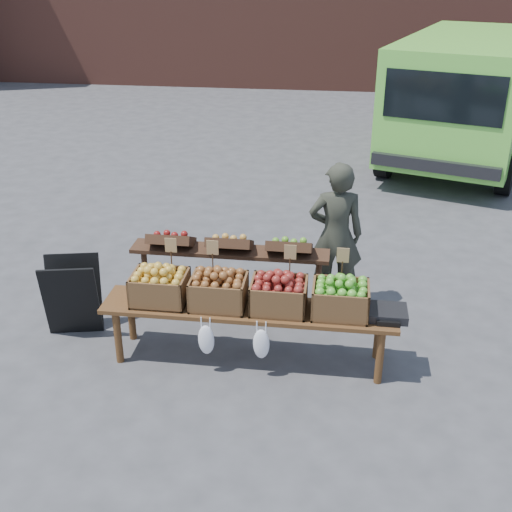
% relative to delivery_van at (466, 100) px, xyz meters
% --- Properties ---
extents(ground, '(80.00, 80.00, 0.00)m').
position_rel_delivery_van_xyz_m(ground, '(-2.31, -6.95, -1.09)').
color(ground, '#454548').
extents(delivery_van, '(3.66, 5.34, 2.19)m').
position_rel_delivery_van_xyz_m(delivery_van, '(0.00, 0.00, 0.00)').
color(delivery_van, '#6CD244').
rests_on(delivery_van, ground).
extents(vendor, '(0.63, 0.45, 1.60)m').
position_rel_delivery_van_xyz_m(vendor, '(-2.15, -5.58, -0.30)').
color(vendor, '#2E3026').
rests_on(vendor, ground).
extents(chalkboard_sign, '(0.59, 0.41, 0.81)m').
position_rel_delivery_van_xyz_m(chalkboard_sign, '(-4.71, -6.55, -0.69)').
color(chalkboard_sign, black).
rests_on(chalkboard_sign, ground).
extents(back_table, '(2.10, 0.44, 1.04)m').
position_rel_delivery_van_xyz_m(back_table, '(-3.20, -6.08, -0.57)').
color(back_table, '#3A2315').
rests_on(back_table, ground).
extents(display_bench, '(2.70, 0.56, 0.57)m').
position_rel_delivery_van_xyz_m(display_bench, '(-2.90, -6.80, -0.81)').
color(display_bench, '#513117').
rests_on(display_bench, ground).
extents(crate_golden_apples, '(0.50, 0.40, 0.28)m').
position_rel_delivery_van_xyz_m(crate_golden_apples, '(-3.72, -6.80, -0.38)').
color(crate_golden_apples, yellow).
rests_on(crate_golden_apples, display_bench).
extents(crate_russet_pears, '(0.50, 0.40, 0.28)m').
position_rel_delivery_van_xyz_m(crate_russet_pears, '(-3.17, -6.80, -0.38)').
color(crate_russet_pears, olive).
rests_on(crate_russet_pears, display_bench).
extents(crate_red_apples, '(0.50, 0.40, 0.28)m').
position_rel_delivery_van_xyz_m(crate_red_apples, '(-2.62, -6.80, -0.38)').
color(crate_red_apples, maroon).
rests_on(crate_red_apples, display_bench).
extents(crate_green_apples, '(0.50, 0.40, 0.28)m').
position_rel_delivery_van_xyz_m(crate_green_apples, '(-2.07, -6.80, -0.38)').
color(crate_green_apples, '#3E9F1C').
rests_on(crate_green_apples, display_bench).
extents(weighing_scale, '(0.34, 0.30, 0.08)m').
position_rel_delivery_van_xyz_m(weighing_scale, '(-1.65, -6.80, -0.48)').
color(weighing_scale, black).
rests_on(weighing_scale, display_bench).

